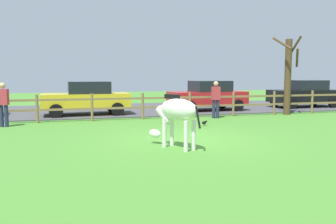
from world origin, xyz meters
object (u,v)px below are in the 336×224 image
at_px(parked_car_red, 208,95).
at_px(zebra, 176,113).
at_px(parked_car_yellow, 87,98).
at_px(visitor_left_of_tree, 216,98).
at_px(crow_on_grass, 204,123).
at_px(bare_tree, 288,74).
at_px(parked_car_black, 305,93).
at_px(visitor_right_of_tree, 3,102).

bearing_deg(parked_car_red, zebra, -116.99).
xyz_separation_m(parked_car_yellow, visitor_left_of_tree, (5.47, -2.55, 0.06)).
distance_m(zebra, crow_on_grass, 4.31).
distance_m(parked_car_red, parked_car_yellow, 6.26).
bearing_deg(parked_car_red, crow_on_grass, -113.45).
bearing_deg(bare_tree, parked_car_red, 141.31).
bearing_deg(visitor_left_of_tree, bare_tree, 5.37).
bearing_deg(parked_car_red, parked_car_yellow, -177.23).
relative_size(bare_tree, parked_car_black, 0.94).
bearing_deg(bare_tree, parked_car_black, 42.56).
height_order(crow_on_grass, visitor_right_of_tree, visitor_right_of_tree).
distance_m(zebra, parked_car_red, 9.59).
relative_size(crow_on_grass, parked_car_red, 0.05).
height_order(parked_car_black, visitor_right_of_tree, visitor_right_of_tree).
xyz_separation_m(parked_car_red, parked_car_black, (6.18, 0.35, 0.00)).
bearing_deg(bare_tree, visitor_left_of_tree, -174.63).
bearing_deg(parked_car_yellow, visitor_right_of_tree, -137.43).
height_order(zebra, parked_car_red, parked_car_red).
distance_m(bare_tree, parked_car_yellow, 9.67).
xyz_separation_m(bare_tree, visitor_right_of_tree, (-12.48, -0.69, -1.04)).
bearing_deg(bare_tree, crow_on_grass, -154.94).
bearing_deg(visitor_left_of_tree, zebra, -122.06).
relative_size(parked_car_yellow, visitor_left_of_tree, 2.48).
bearing_deg(parked_car_black, parked_car_yellow, -177.01).
distance_m(crow_on_grass, visitor_left_of_tree, 2.61).
distance_m(zebra, parked_car_black, 13.79).
relative_size(parked_car_black, parked_car_yellow, 0.99).
distance_m(zebra, visitor_left_of_tree, 6.72).
height_order(visitor_left_of_tree, visitor_right_of_tree, same).
height_order(parked_car_red, visitor_right_of_tree, visitor_right_of_tree).
bearing_deg(parked_car_black, visitor_right_of_tree, -167.25).
distance_m(bare_tree, zebra, 9.66).
distance_m(parked_car_red, visitor_right_of_tree, 9.90).
bearing_deg(parked_car_yellow, bare_tree, -13.13).
height_order(crow_on_grass, visitor_left_of_tree, visitor_left_of_tree).
distance_m(parked_car_black, visitor_right_of_tree, 15.96).
bearing_deg(visitor_left_of_tree, crow_on_grass, -123.02).
relative_size(crow_on_grass, visitor_left_of_tree, 0.13).
distance_m(parked_car_yellow, visitor_right_of_tree, 4.24).
xyz_separation_m(crow_on_grass, visitor_right_of_tree, (-7.24, 1.76, 0.78)).
relative_size(bare_tree, visitor_left_of_tree, 2.30).
height_order(bare_tree, crow_on_grass, bare_tree).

